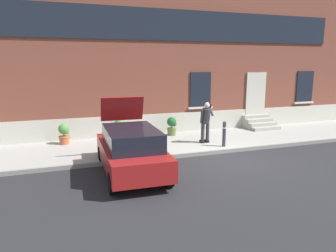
{
  "coord_description": "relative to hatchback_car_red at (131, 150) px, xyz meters",
  "views": [
    {
      "loc": [
        -5.7,
        -9.67,
        3.46
      ],
      "look_at": [
        -1.75,
        1.6,
        1.1
      ],
      "focal_mm": 33.85,
      "sensor_mm": 36.0,
      "label": 1
    }
  ],
  "objects": [
    {
      "name": "planter_cream",
      "position": [
        0.49,
        4.45,
        -0.19
      ],
      "size": [
        0.44,
        0.44,
        0.86
      ],
      "color": "beige",
      "rests_on": "sidewalk"
    },
    {
      "name": "building_facade",
      "position": [
        3.63,
        5.5,
        2.93
      ],
      "size": [
        24.0,
        1.52,
        7.5
      ],
      "color": "brown",
      "rests_on": "ground"
    },
    {
      "name": "planter_olive",
      "position": [
        2.89,
        4.18,
        -0.19
      ],
      "size": [
        0.44,
        0.44,
        0.86
      ],
      "color": "#606B38",
      "rests_on": "sidewalk"
    },
    {
      "name": "ground_plane",
      "position": [
        3.62,
        0.21,
        -0.8
      ],
      "size": [
        80.0,
        80.0,
        0.0
      ],
      "primitive_type": "plane",
      "color": "#232326"
    },
    {
      "name": "entrance_stoop",
      "position": [
        7.8,
        4.33,
        -0.41
      ],
      "size": [
        1.54,
        1.28,
        0.64
      ],
      "color": "#9E998E",
      "rests_on": "sidewalk"
    },
    {
      "name": "planter_terracotta",
      "position": [
        -1.92,
        4.11,
        -0.19
      ],
      "size": [
        0.44,
        0.44,
        0.86
      ],
      "color": "#B25B38",
      "rests_on": "sidewalk"
    },
    {
      "name": "bollard_far_left",
      "position": [
        0.23,
        1.56,
        -0.09
      ],
      "size": [
        0.15,
        0.15,
        1.04
      ],
      "color": "#333338",
      "rests_on": "sidewalk"
    },
    {
      "name": "sidewalk",
      "position": [
        3.62,
        3.01,
        -0.72
      ],
      "size": [
        24.0,
        3.6,
        0.15
      ],
      "primitive_type": "cube",
      "color": "#99968E",
      "rests_on": "ground"
    },
    {
      "name": "hatchback_car_red",
      "position": [
        0.0,
        0.0,
        0.0
      ],
      "size": [
        1.89,
        4.11,
        2.34
      ],
      "color": "maroon",
      "rests_on": "ground"
    },
    {
      "name": "person_on_phone",
      "position": [
        3.73,
        2.33,
        0.35
      ],
      "size": [
        0.51,
        0.5,
        1.74
      ],
      "rotation": [
        0.0,
        0.0,
        0.01
      ],
      "color": "#2D2D33",
      "rests_on": "sidewalk"
    },
    {
      "name": "curb_edge",
      "position": [
        3.62,
        1.15,
        -0.72
      ],
      "size": [
        24.0,
        0.12,
        0.15
      ],
      "primitive_type": "cube",
      "color": "gray",
      "rests_on": "ground"
    },
    {
      "name": "bollard_near_person",
      "position": [
        4.18,
        1.56,
        -0.09
      ],
      "size": [
        0.15,
        0.15,
        1.04
      ],
      "color": "#333338",
      "rests_on": "sidewalk"
    }
  ]
}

